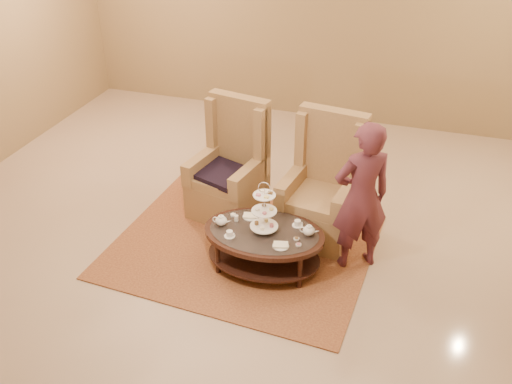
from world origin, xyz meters
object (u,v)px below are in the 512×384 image
(armchair_left, at_px, (231,175))
(armchair_right, at_px, (323,195))
(tea_table, at_px, (264,238))
(person, at_px, (361,198))

(armchair_left, distance_m, armchair_right, 1.12)
(armchair_left, height_order, armchair_right, armchair_right)
(tea_table, distance_m, armchair_left, 1.18)
(armchair_right, xyz_separation_m, person, (0.47, -0.47, 0.34))
(tea_table, bearing_deg, armchair_right, 61.33)
(tea_table, relative_size, person, 0.78)
(tea_table, height_order, person, person)
(armchair_left, relative_size, person, 0.85)
(armchair_right, distance_m, person, 0.75)
(tea_table, relative_size, armchair_right, 0.90)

